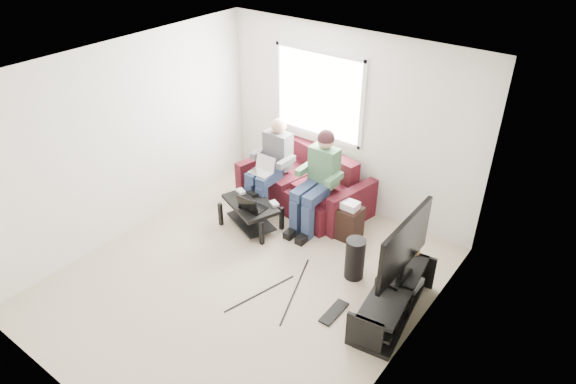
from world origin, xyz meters
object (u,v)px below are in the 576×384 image
Objects in this scene: sofa at (306,187)px; coffee_table at (251,209)px; subwoofer at (355,259)px; tv at (404,246)px; end_table at (349,222)px; tv_stand at (393,301)px.

sofa is 0.97m from coffee_table.
sofa is at bearing 145.57° from subwoofer.
subwoofer is at bearing 163.21° from tv.
sofa is 3.61× the size of subwoofer.
tv is 1.58m from end_table.
subwoofer is 0.97× the size of end_table.
sofa is at bearing 150.69° from tv.
end_table is (-0.48, 0.66, -0.02)m from subwoofer.
coffee_table is 0.85× the size of tv.
sofa reaches higher than coffee_table.
coffee_table is at bearing -153.13° from end_table.
tv reaches higher than end_table.
subwoofer is at bearing -1.38° from coffee_table.
coffee_table is 2.40m from tv_stand.
coffee_table is 1.70m from subwoofer.
tv is at bearing 91.47° from tv_stand.
sofa is 1.79× the size of tv.
end_table is at bearing 140.29° from tv_stand.
tv is at bearing -36.72° from end_table.
tv_stand is 0.71m from tv.
tv_stand reaches higher than coffee_table.
end_table reaches higher than subwoofer.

